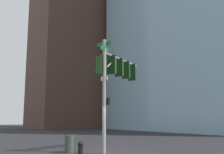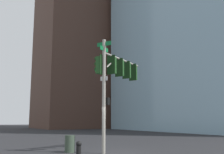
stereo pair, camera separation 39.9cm
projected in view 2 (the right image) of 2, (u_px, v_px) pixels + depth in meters
name	position (u px, v px, depth m)	size (l,w,h in m)	color
ground_plane	(111.00, 153.00, 14.75)	(200.00, 200.00, 0.00)	#262628
signal_pole_assembly	(116.00, 73.00, 16.51)	(2.68, 4.32, 6.38)	#9E998C
fire_hydrant	(79.00, 150.00, 11.96)	(0.34, 0.26, 0.87)	black
litter_bin	(70.00, 144.00, 15.05)	(0.56, 0.56, 0.95)	#384738
building_brick_midblock	(77.00, 38.00, 63.99)	(16.29, 17.13, 42.25)	#4C3328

